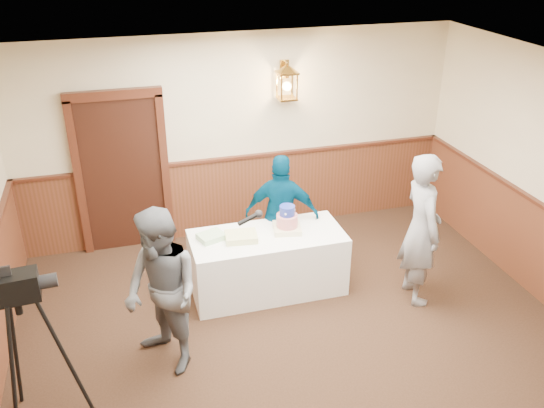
{
  "coord_description": "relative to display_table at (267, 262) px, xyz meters",
  "views": [
    {
      "loc": [
        -1.63,
        -3.73,
        4.05
      ],
      "look_at": [
        -0.07,
        1.7,
        1.25
      ],
      "focal_mm": 38.0,
      "sensor_mm": 36.0,
      "label": 1
    }
  ],
  "objects": [
    {
      "name": "tiered_cake",
      "position": [
        0.25,
        0.04,
        0.5
      ],
      "size": [
        0.37,
        0.37,
        0.32
      ],
      "rotation": [
        0.0,
        0.0,
        -0.19
      ],
      "color": "#F4E9B7",
      "rests_on": "display_table"
    },
    {
      "name": "baker",
      "position": [
        1.64,
        -0.62,
        0.53
      ],
      "size": [
        0.49,
        0.7,
        1.82
      ],
      "primitive_type": "imported",
      "rotation": [
        0.0,
        0.0,
        1.49
      ],
      "color": "gray",
      "rests_on": "ground"
    },
    {
      "name": "assistant_p",
      "position": [
        0.3,
        0.39,
        0.4
      ],
      "size": [
        0.99,
        0.69,
        1.56
      ],
      "primitive_type": "imported",
      "rotation": [
        0.0,
        0.0,
        2.76
      ],
      "color": "#00334F",
      "rests_on": "ground"
    },
    {
      "name": "tv_camera_rig",
      "position": [
        -2.48,
        -1.47,
        0.33
      ],
      "size": [
        0.62,
        0.58,
        1.58
      ],
      "rotation": [
        0.0,
        0.0,
        0.08
      ],
      "color": "black",
      "rests_on": "ground"
    },
    {
      "name": "sheet_cake_yellow",
      "position": [
        -0.32,
        -0.02,
        0.41
      ],
      "size": [
        0.39,
        0.31,
        0.07
      ],
      "primitive_type": "cube",
      "rotation": [
        0.0,
        0.0,
        -0.11
      ],
      "color": "#CED47E",
      "rests_on": "display_table"
    },
    {
      "name": "ground",
      "position": [
        0.07,
        -1.9,
        -0.38
      ],
      "size": [
        7.0,
        7.0,
        0.0
      ],
      "primitive_type": "plane",
      "color": "black",
      "rests_on": "ground"
    },
    {
      "name": "sheet_cake_green",
      "position": [
        -0.65,
        0.09,
        0.41
      ],
      "size": [
        0.35,
        0.31,
        0.07
      ],
      "primitive_type": "cube",
      "rotation": [
        0.0,
        0.0,
        0.34
      ],
      "color": "#94CA8E",
      "rests_on": "display_table"
    },
    {
      "name": "display_table",
      "position": [
        0.0,
        0.0,
        0.0
      ],
      "size": [
        1.8,
        0.8,
        0.75
      ],
      "primitive_type": "cube",
      "color": "white",
      "rests_on": "ground"
    },
    {
      "name": "interviewer",
      "position": [
        -1.32,
        -0.99,
        0.48
      ],
      "size": [
        1.59,
        1.04,
        1.72
      ],
      "rotation": [
        0.0,
        0.0,
        -1.09
      ],
      "color": "#585B61",
      "rests_on": "ground"
    },
    {
      "name": "room_shell",
      "position": [
        0.01,
        -1.45,
        1.15
      ],
      "size": [
        6.02,
        7.02,
        2.81
      ],
      "color": "beige",
      "rests_on": "ground"
    }
  ]
}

